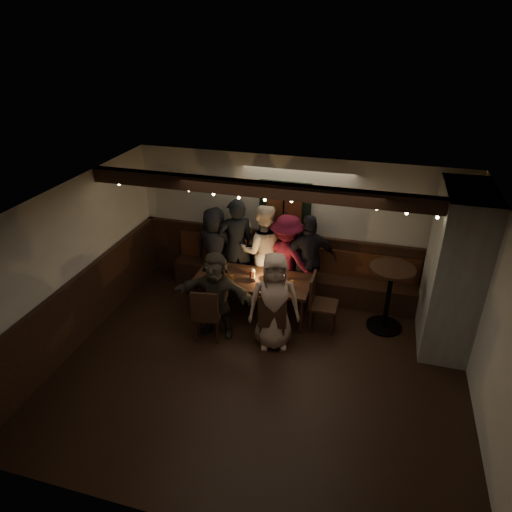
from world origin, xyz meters
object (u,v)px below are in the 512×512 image
(high_top, at_px, (389,290))
(person_a, at_px, (215,248))
(person_d, at_px, (287,258))
(chair_near_right, at_px, (273,317))
(person_g, at_px, (274,301))
(chair_end, at_px, (318,299))
(person_c, at_px, (263,250))
(dining_table, at_px, (253,281))
(person_e, at_px, (309,260))
(person_b, at_px, (236,246))
(person_f, at_px, (216,294))
(chair_near_left, at_px, (206,312))

(high_top, height_order, person_a, person_a)
(high_top, bearing_deg, person_d, 165.96)
(chair_near_right, relative_size, person_g, 0.60)
(chair_end, xyz_separation_m, person_a, (-2.13, 0.84, 0.25))
(person_c, distance_m, person_d, 0.48)
(dining_table, bearing_deg, person_e, 37.71)
(person_b, distance_m, person_d, 0.98)
(person_c, height_order, person_f, person_c)
(dining_table, height_order, chair_end, chair_end)
(dining_table, height_order, person_d, person_d)
(person_b, relative_size, person_g, 1.13)
(high_top, distance_m, person_g, 1.97)
(chair_near_right, height_order, person_f, person_f)
(chair_near_right, height_order, person_c, person_c)
(chair_near_left, distance_m, high_top, 3.01)
(person_a, distance_m, person_e, 1.83)
(dining_table, bearing_deg, chair_end, -5.29)
(chair_end, height_order, person_c, person_c)
(high_top, bearing_deg, chair_near_right, -149.83)
(chair_near_left, distance_m, person_a, 1.76)
(chair_end, distance_m, person_e, 0.88)
(chair_end, relative_size, person_e, 0.58)
(person_e, distance_m, person_g, 1.45)
(high_top, distance_m, person_f, 2.84)
(person_a, height_order, person_d, person_d)
(dining_table, bearing_deg, chair_near_right, -55.24)
(person_c, bearing_deg, chair_end, 126.68)
(person_a, distance_m, person_f, 1.54)
(dining_table, distance_m, person_d, 0.82)
(high_top, height_order, person_b, person_b)
(dining_table, distance_m, person_e, 1.11)
(chair_end, height_order, high_top, high_top)
(dining_table, distance_m, chair_near_left, 1.07)
(high_top, distance_m, person_c, 2.37)
(chair_end, distance_m, person_b, 1.91)
(chair_near_right, bearing_deg, person_d, 93.99)
(high_top, relative_size, person_g, 0.71)
(chair_near_right, distance_m, person_c, 1.68)
(person_c, distance_m, person_f, 1.51)
(dining_table, bearing_deg, person_d, 55.68)
(person_e, bearing_deg, person_a, -22.30)
(chair_near_right, xyz_separation_m, person_g, (0.01, 0.04, 0.27))
(chair_near_left, xyz_separation_m, chair_near_right, (1.05, 0.15, 0.01))
(chair_end, bearing_deg, dining_table, 174.71)
(chair_near_left, distance_m, chair_end, 1.86)
(chair_near_right, relative_size, person_d, 0.59)
(chair_end, xyz_separation_m, person_f, (-1.58, -0.60, 0.19))
(person_c, xyz_separation_m, person_g, (0.58, -1.50, -0.07))
(dining_table, relative_size, person_d, 1.20)
(dining_table, height_order, person_a, person_a)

